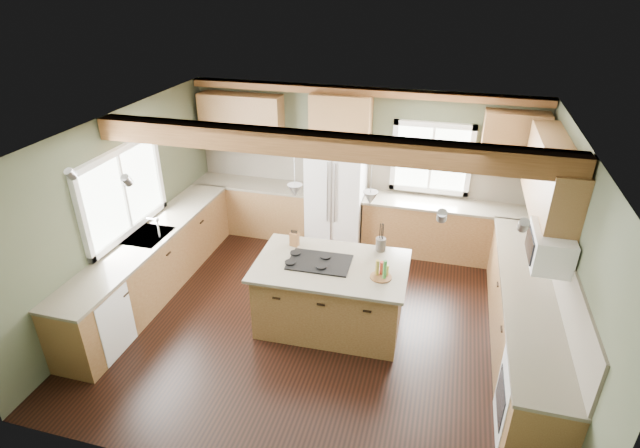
# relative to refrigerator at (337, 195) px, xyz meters

# --- Properties ---
(floor) EXTENTS (5.60, 5.60, 0.00)m
(floor) POSITION_rel_refrigerator_xyz_m (0.30, -2.12, -0.90)
(floor) COLOR black
(floor) RESTS_ON ground
(ceiling) EXTENTS (5.60, 5.60, 0.00)m
(ceiling) POSITION_rel_refrigerator_xyz_m (0.30, -2.12, 1.70)
(ceiling) COLOR silver
(ceiling) RESTS_ON wall_back
(wall_back) EXTENTS (5.60, 0.00, 5.60)m
(wall_back) POSITION_rel_refrigerator_xyz_m (0.30, 0.38, 0.40)
(wall_back) COLOR #434B35
(wall_back) RESTS_ON ground
(wall_left) EXTENTS (0.00, 5.00, 5.00)m
(wall_left) POSITION_rel_refrigerator_xyz_m (-2.50, -2.12, 0.40)
(wall_left) COLOR #434B35
(wall_left) RESTS_ON ground
(wall_right) EXTENTS (0.00, 5.00, 5.00)m
(wall_right) POSITION_rel_refrigerator_xyz_m (3.10, -2.12, 0.40)
(wall_right) COLOR #434B35
(wall_right) RESTS_ON ground
(ceiling_beam) EXTENTS (5.55, 0.26, 0.26)m
(ceiling_beam) POSITION_rel_refrigerator_xyz_m (0.30, -2.15, 1.57)
(ceiling_beam) COLOR #553218
(ceiling_beam) RESTS_ON ceiling
(soffit_trim) EXTENTS (5.55, 0.20, 0.10)m
(soffit_trim) POSITION_rel_refrigerator_xyz_m (0.30, 0.28, 1.64)
(soffit_trim) COLOR #553218
(soffit_trim) RESTS_ON ceiling
(backsplash_back) EXTENTS (5.58, 0.03, 0.58)m
(backsplash_back) POSITION_rel_refrigerator_xyz_m (0.30, 0.36, 0.31)
(backsplash_back) COLOR brown
(backsplash_back) RESTS_ON wall_back
(backsplash_right) EXTENTS (0.03, 3.70, 0.58)m
(backsplash_right) POSITION_rel_refrigerator_xyz_m (3.08, -2.07, 0.31)
(backsplash_right) COLOR brown
(backsplash_right) RESTS_ON wall_right
(base_cab_back_left) EXTENTS (2.02, 0.60, 0.88)m
(base_cab_back_left) POSITION_rel_refrigerator_xyz_m (-1.49, 0.08, -0.46)
(base_cab_back_left) COLOR brown
(base_cab_back_left) RESTS_ON floor
(counter_back_left) EXTENTS (2.06, 0.64, 0.04)m
(counter_back_left) POSITION_rel_refrigerator_xyz_m (-1.49, 0.08, 0.00)
(counter_back_left) COLOR #473F34
(counter_back_left) RESTS_ON base_cab_back_left
(base_cab_back_right) EXTENTS (2.62, 0.60, 0.88)m
(base_cab_back_right) POSITION_rel_refrigerator_xyz_m (1.79, 0.08, -0.46)
(base_cab_back_right) COLOR brown
(base_cab_back_right) RESTS_ON floor
(counter_back_right) EXTENTS (2.66, 0.64, 0.04)m
(counter_back_right) POSITION_rel_refrigerator_xyz_m (1.79, 0.08, 0.00)
(counter_back_right) COLOR #473F34
(counter_back_right) RESTS_ON base_cab_back_right
(base_cab_left) EXTENTS (0.60, 3.70, 0.88)m
(base_cab_left) POSITION_rel_refrigerator_xyz_m (-2.20, -2.07, -0.46)
(base_cab_left) COLOR brown
(base_cab_left) RESTS_ON floor
(counter_left) EXTENTS (0.64, 3.74, 0.04)m
(counter_left) POSITION_rel_refrigerator_xyz_m (-2.20, -2.07, 0.00)
(counter_left) COLOR #473F34
(counter_left) RESTS_ON base_cab_left
(base_cab_right) EXTENTS (0.60, 3.70, 0.88)m
(base_cab_right) POSITION_rel_refrigerator_xyz_m (2.80, -2.07, -0.46)
(base_cab_right) COLOR brown
(base_cab_right) RESTS_ON floor
(counter_right) EXTENTS (0.64, 3.74, 0.04)m
(counter_right) POSITION_rel_refrigerator_xyz_m (2.80, -2.07, 0.00)
(counter_right) COLOR #473F34
(counter_right) RESTS_ON base_cab_right
(upper_cab_back_left) EXTENTS (1.40, 0.35, 0.90)m
(upper_cab_back_left) POSITION_rel_refrigerator_xyz_m (-1.69, 0.21, 1.05)
(upper_cab_back_left) COLOR brown
(upper_cab_back_left) RESTS_ON wall_back
(upper_cab_over_fridge) EXTENTS (0.96, 0.35, 0.70)m
(upper_cab_over_fridge) POSITION_rel_refrigerator_xyz_m (-0.00, 0.21, 1.25)
(upper_cab_over_fridge) COLOR brown
(upper_cab_over_fridge) RESTS_ON wall_back
(upper_cab_right) EXTENTS (0.35, 2.20, 0.90)m
(upper_cab_right) POSITION_rel_refrigerator_xyz_m (2.92, -1.22, 1.05)
(upper_cab_right) COLOR brown
(upper_cab_right) RESTS_ON wall_right
(upper_cab_back_corner) EXTENTS (0.90, 0.35, 0.90)m
(upper_cab_back_corner) POSITION_rel_refrigerator_xyz_m (2.60, 0.21, 1.05)
(upper_cab_back_corner) COLOR brown
(upper_cab_back_corner) RESTS_ON wall_back
(window_left) EXTENTS (0.04, 1.60, 1.05)m
(window_left) POSITION_rel_refrigerator_xyz_m (-2.48, -2.07, 0.65)
(window_left) COLOR white
(window_left) RESTS_ON wall_left
(window_back) EXTENTS (1.10, 0.04, 1.00)m
(window_back) POSITION_rel_refrigerator_xyz_m (1.45, 0.36, 0.65)
(window_back) COLOR white
(window_back) RESTS_ON wall_back
(sink) EXTENTS (0.50, 0.65, 0.03)m
(sink) POSITION_rel_refrigerator_xyz_m (-2.20, -2.07, 0.01)
(sink) COLOR #262628
(sink) RESTS_ON counter_left
(faucet) EXTENTS (0.02, 0.02, 0.28)m
(faucet) POSITION_rel_refrigerator_xyz_m (-2.02, -2.07, 0.15)
(faucet) COLOR #B2B2B7
(faucet) RESTS_ON sink
(dishwasher) EXTENTS (0.60, 0.60, 0.84)m
(dishwasher) POSITION_rel_refrigerator_xyz_m (-2.19, -3.37, -0.47)
(dishwasher) COLOR white
(dishwasher) RESTS_ON floor
(oven) EXTENTS (0.60, 0.72, 0.84)m
(oven) POSITION_rel_refrigerator_xyz_m (2.79, -3.37, -0.47)
(oven) COLOR white
(oven) RESTS_ON floor
(microwave) EXTENTS (0.40, 0.70, 0.38)m
(microwave) POSITION_rel_refrigerator_xyz_m (2.88, -2.17, 0.65)
(microwave) COLOR white
(microwave) RESTS_ON wall_right
(pendant_left) EXTENTS (0.18, 0.18, 0.16)m
(pendant_left) POSITION_rel_refrigerator_xyz_m (-0.01, -2.16, 0.98)
(pendant_left) COLOR #B2B2B7
(pendant_left) RESTS_ON ceiling
(pendant_right) EXTENTS (0.18, 0.18, 0.16)m
(pendant_right) POSITION_rel_refrigerator_xyz_m (0.89, -2.13, 0.98)
(pendant_right) COLOR #B2B2B7
(pendant_right) RESTS_ON ceiling
(refrigerator) EXTENTS (0.90, 0.74, 1.80)m
(refrigerator) POSITION_rel_refrigerator_xyz_m (0.00, 0.00, 0.00)
(refrigerator) COLOR silver
(refrigerator) RESTS_ON floor
(island) EXTENTS (1.83, 1.15, 0.88)m
(island) POSITION_rel_refrigerator_xyz_m (0.44, -2.15, -0.46)
(island) COLOR brown
(island) RESTS_ON floor
(island_top) EXTENTS (1.95, 1.27, 0.04)m
(island_top) POSITION_rel_refrigerator_xyz_m (0.44, -2.15, 0.00)
(island_top) COLOR #473F34
(island_top) RESTS_ON island
(cooktop) EXTENTS (0.79, 0.54, 0.02)m
(cooktop) POSITION_rel_refrigerator_xyz_m (0.29, -2.15, 0.03)
(cooktop) COLOR black
(cooktop) RESTS_ON island_top
(knife_block) EXTENTS (0.13, 0.10, 0.19)m
(knife_block) POSITION_rel_refrigerator_xyz_m (-0.15, -1.81, 0.11)
(knife_block) COLOR brown
(knife_block) RESTS_ON island_top
(utensil_crock) EXTENTS (0.14, 0.14, 0.18)m
(utensil_crock) POSITION_rel_refrigerator_xyz_m (0.98, -1.64, 0.11)
(utensil_crock) COLOR #3C3330
(utensil_crock) RESTS_ON island_top
(bottle_tray) EXTENTS (0.31, 0.31, 0.24)m
(bottle_tray) POSITION_rel_refrigerator_xyz_m (1.09, -2.28, 0.14)
(bottle_tray) COLOR brown
(bottle_tray) RESTS_ON island_top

